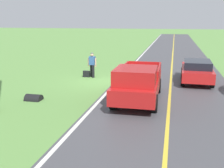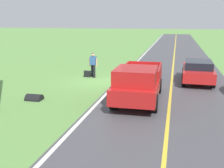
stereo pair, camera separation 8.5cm
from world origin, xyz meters
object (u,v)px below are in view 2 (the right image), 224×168
Objects in this scene: suitcase_carried at (87,74)px; sedan_near_oncoming at (198,71)px; pickup_truck_passing at (138,82)px; hitchhiker_walking at (93,63)px.

sedan_near_oncoming is at bearing 93.38° from suitcase_carried.
suitcase_carried is at bearing -49.41° from pickup_truck_passing.
hitchhiker_walking is 6.99m from sedan_near_oncoming.
hitchhiker_walking is 3.80× the size of suitcase_carried.
suitcase_carried is 7.43m from sedan_near_oncoming.
pickup_truck_passing is at bearing 58.36° from sedan_near_oncoming.
hitchhiker_walking reaches higher than sedan_near_oncoming.
sedan_near_oncoming is (-6.99, -0.07, -0.23)m from hitchhiker_walking.
pickup_truck_passing reaches higher than sedan_near_oncoming.
suitcase_carried is 0.10× the size of sedan_near_oncoming.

